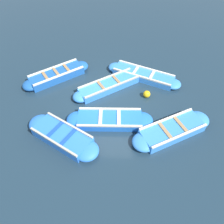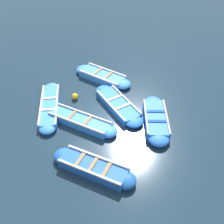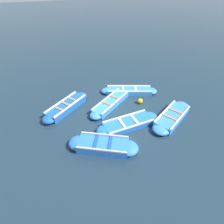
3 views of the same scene
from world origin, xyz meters
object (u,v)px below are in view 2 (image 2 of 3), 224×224
boat_tucked (80,121)px  boat_centre (93,168)px  boat_alongside (103,77)px  boat_broadside (50,106)px  boat_inner_gap (118,105)px  boat_mid_row (156,119)px  buoy_orange_near (75,96)px

boat_tucked → boat_centre: (-2.67, 0.57, 0.03)m
boat_alongside → boat_broadside: boat_alongside is taller
boat_inner_gap → boat_broadside: (1.50, 3.02, 0.00)m
boat_broadside → boat_tucked: (-1.68, -0.89, 0.02)m
boat_tucked → boat_mid_row: bearing=-117.2°
boat_broadside → boat_tucked: size_ratio=1.10×
boat_broadside → boat_tucked: bearing=-152.0°
boat_broadside → buoy_orange_near: 1.39m
boat_broadside → boat_mid_row: 5.17m
buoy_orange_near → boat_alongside: bearing=-66.0°
boat_centre → buoy_orange_near: boat_centre is taller
buoy_orange_near → boat_broadside: bearing=94.7°
boat_inner_gap → boat_broadside: size_ratio=0.95×
boat_inner_gap → boat_alongside: (2.52, -0.41, 0.03)m
boat_centre → boat_inner_gap: bearing=-43.4°
boat_mid_row → boat_centre: (-1.08, 3.68, 0.00)m
boat_inner_gap → boat_tucked: bearing=95.0°
boat_alongside → boat_inner_gap: bearing=170.8°
boat_broadside → boat_centre: bearing=-175.8°
boat_tucked → boat_centre: size_ratio=1.07×
boat_mid_row → boat_broadside: bearing=50.7°
boat_tucked → buoy_orange_near: size_ratio=10.59×
boat_tucked → boat_alongside: bearing=-43.1°
boat_mid_row → boat_tucked: bearing=62.8°
buoy_orange_near → boat_inner_gap: bearing=-134.5°
boat_mid_row → boat_tucked: size_ratio=0.95×
boat_broadside → boat_mid_row: size_ratio=1.15×
boat_mid_row → boat_tucked: (1.60, 3.11, -0.02)m
boat_inner_gap → buoy_orange_near: size_ratio=11.04×
boat_inner_gap → buoy_orange_near: bearing=45.5°
boat_inner_gap → boat_broadside: bearing=63.6°
boat_broadside → buoy_orange_near: size_ratio=11.62×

